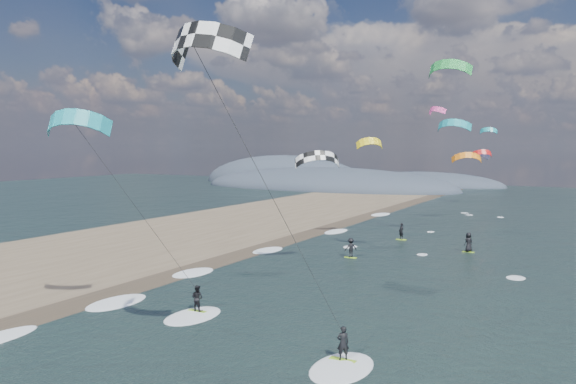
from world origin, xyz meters
The scene contains 9 objects.
ground centered at (0.00, 0.00, 0.00)m, with size 260.00×260.00×0.00m, color black.
sand_strip centered at (-24.00, 10.00, 0.00)m, with size 26.00×240.00×0.00m, color brown.
wet_sand_strip centered at (-12.00, 10.00, 0.00)m, with size 3.00×240.00×0.00m, color #382D23.
coastal_hills centered at (-44.84, 107.86, 0.00)m, with size 80.00×41.00×15.00m.
kitesurfer_near_a centered at (3.22, -0.83, 11.26)m, with size 7.69×8.60×15.21m.
kitesurfer_near_b centered at (-6.72, 2.70, 7.84)m, with size 6.98×8.68×12.61m.
far_kitesurfers centered at (0.52, 31.30, 0.91)m, with size 9.82×12.50×1.85m.
bg_kite_field centered at (-0.42, 53.06, 11.47)m, with size 15.21×69.58×9.14m.
shoreline_surf centered at (-10.80, 14.75, 0.00)m, with size 2.40×79.40×0.11m.
Camera 1 is at (16.36, -19.33, 9.95)m, focal length 35.00 mm.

